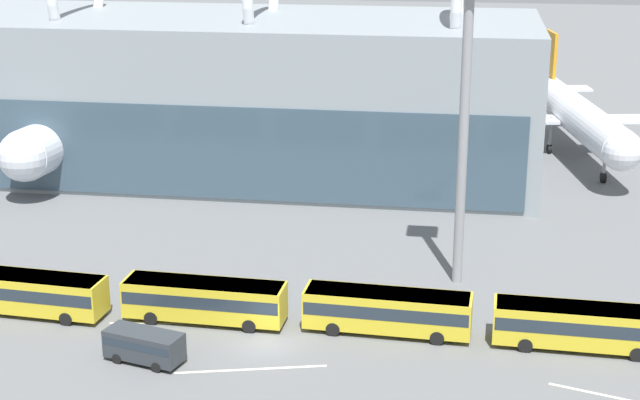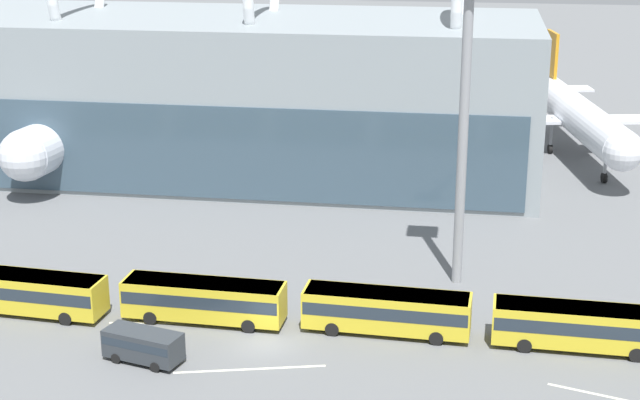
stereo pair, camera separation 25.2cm
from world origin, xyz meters
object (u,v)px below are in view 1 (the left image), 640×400
(airliner_at_gate_far, at_px, (576,115))
(shuttle_bus_2, at_px, (204,298))
(shuttle_bus_3, at_px, (387,309))
(service_van_foreground, at_px, (144,344))
(airliner_at_gate_near, at_px, (111,117))
(floodlight_mast, at_px, (465,96))
(shuttle_bus_4, at_px, (581,324))
(shuttle_bus_1, at_px, (27,291))

(airliner_at_gate_far, xyz_separation_m, shuttle_bus_2, (-30.83, -52.39, -2.95))
(shuttle_bus_3, xyz_separation_m, service_van_foreground, (-15.53, -6.98, -0.52))
(airliner_at_gate_near, bearing_deg, floodlight_mast, 58.70)
(shuttle_bus_3, xyz_separation_m, floodlight_mast, (4.71, 10.30, 13.34))
(airliner_at_gate_far, height_order, floodlight_mast, floodlight_mast)
(airliner_at_gate_near, relative_size, shuttle_bus_2, 3.43)
(airliner_at_gate_near, relative_size, airliner_at_gate_far, 1.07)
(shuttle_bus_2, xyz_separation_m, floodlight_mast, (17.97, 10.41, 13.34))
(shuttle_bus_4, bearing_deg, floodlight_mast, 130.38)
(airliner_at_gate_far, xyz_separation_m, service_van_foreground, (-33.10, -59.26, -3.47))
(floodlight_mast, bearing_deg, airliner_at_gate_near, 141.31)
(airliner_at_gate_near, bearing_deg, shuttle_bus_2, 35.22)
(shuttle_bus_1, distance_m, service_van_foreground, 12.62)
(airliner_at_gate_near, height_order, shuttle_bus_2, airliner_at_gate_near)
(service_van_foreground, distance_m, floodlight_mast, 30.00)
(service_van_foreground, bearing_deg, shuttle_bus_4, 27.73)
(shuttle_bus_2, height_order, floodlight_mast, floodlight_mast)
(service_van_foreground, bearing_deg, airliner_at_gate_far, 75.88)
(service_van_foreground, xyz_separation_m, floodlight_mast, (20.24, 17.27, 13.86))
(shuttle_bus_1, height_order, shuttle_bus_2, same)
(airliner_at_gate_far, height_order, shuttle_bus_3, airliner_at_gate_far)
(shuttle_bus_2, distance_m, shuttle_bus_4, 26.51)
(airliner_at_gate_far, xyz_separation_m, floodlight_mast, (-12.86, -41.98, 10.39))
(shuttle_bus_2, relative_size, floodlight_mast, 0.49)
(airliner_at_gate_near, xyz_separation_m, shuttle_bus_4, (49.19, -43.36, -3.05))
(shuttle_bus_1, height_order, shuttle_bus_3, same)
(airliner_at_gate_far, distance_m, shuttle_bus_3, 55.24)
(shuttle_bus_1, bearing_deg, airliner_at_gate_near, 106.48)
(shuttle_bus_4, bearing_deg, shuttle_bus_3, 179.86)
(airliner_at_gate_far, relative_size, shuttle_bus_3, 3.19)
(shuttle_bus_3, relative_size, floodlight_mast, 0.49)
(airliner_at_gate_near, relative_size, service_van_foreground, 7.23)
(airliner_at_gate_far, relative_size, shuttle_bus_4, 3.20)
(shuttle_bus_2, relative_size, shuttle_bus_4, 1.00)
(shuttle_bus_4, height_order, floodlight_mast, floodlight_mast)
(shuttle_bus_1, bearing_deg, service_van_foreground, -25.15)
(shuttle_bus_1, distance_m, shuttle_bus_3, 26.52)
(airliner_at_gate_far, distance_m, shuttle_bus_4, 53.05)
(shuttle_bus_4, relative_size, floodlight_mast, 0.49)
(airliner_at_gate_near, bearing_deg, shuttle_bus_4, 55.99)
(airliner_at_gate_near, height_order, shuttle_bus_3, airliner_at_gate_near)
(shuttle_bus_3, height_order, service_van_foreground, shuttle_bus_3)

